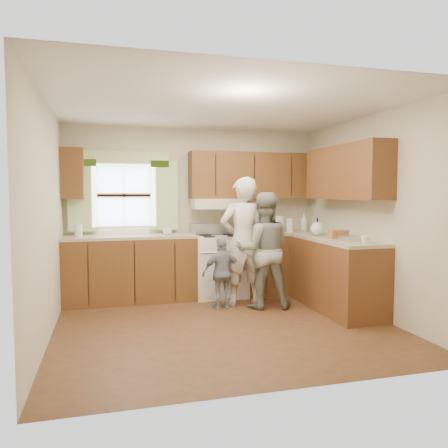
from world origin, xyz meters
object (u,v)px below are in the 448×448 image
object	(u,v)px
stove	(219,265)
child	(222,273)
woman_left	(243,241)
woman_right	(264,250)

from	to	relation	value
stove	child	size ratio (longest dim) A/B	1.12
woman_left	woman_right	bearing A→B (deg)	137.53
woman_left	child	size ratio (longest dim) A/B	1.83
stove	woman_right	xyz separation A→B (m)	(0.41, -0.79, 0.31)
woman_right	child	distance (m)	0.63
woman_left	child	world-z (taller)	woman_left
child	woman_right	bearing A→B (deg)	163.73
woman_right	woman_left	bearing A→B (deg)	-31.46
woman_left	child	xyz separation A→B (m)	(-0.32, -0.11, -0.40)
woman_left	stove	bearing A→B (deg)	-71.29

